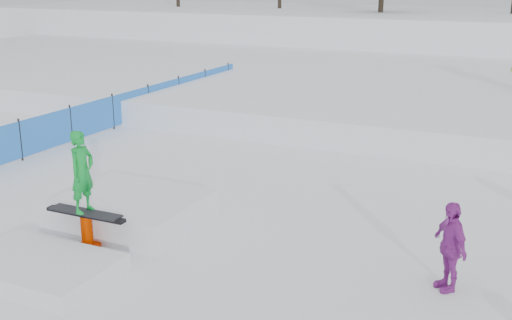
% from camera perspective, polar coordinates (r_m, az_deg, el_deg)
% --- Properties ---
extents(ground, '(120.00, 120.00, 0.00)m').
position_cam_1_polar(ground, '(11.52, -6.55, -7.51)').
color(ground, white).
extents(snow_berm, '(60.00, 14.00, 2.40)m').
position_cam_1_polar(snow_berm, '(39.47, 17.20, 10.65)').
color(snow_berm, white).
rests_on(snow_berm, ground).
extents(snow_midrise, '(50.00, 18.00, 0.80)m').
position_cam_1_polar(snow_midrise, '(25.89, 12.36, 6.56)').
color(snow_midrise, white).
rests_on(snow_midrise, ground).
extents(safety_fence, '(0.05, 16.00, 1.10)m').
position_cam_1_polar(safety_fence, '(20.12, -12.60, 4.23)').
color(safety_fence, blue).
rests_on(safety_fence, ground).
extents(spectator_purple, '(0.78, 0.86, 1.40)m').
position_cam_1_polar(spectator_purple, '(10.10, 16.85, -7.34)').
color(spectator_purple, purple).
rests_on(spectator_purple, ground).
extents(jib_rail_feature, '(2.60, 4.40, 2.11)m').
position_cam_1_polar(jib_rail_feature, '(11.99, -13.04, -5.29)').
color(jib_rail_feature, white).
rests_on(jib_rail_feature, ground).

